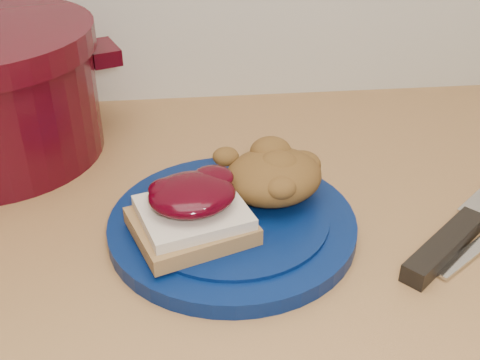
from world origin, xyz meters
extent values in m
cylinder|color=#041645|center=(-0.01, 1.46, 0.91)|extent=(0.31, 0.31, 0.02)
cube|color=olive|center=(-0.05, 1.43, 0.93)|extent=(0.13, 0.12, 0.02)
cube|color=beige|center=(-0.05, 1.44, 0.94)|extent=(0.12, 0.11, 0.01)
ellipsoid|color=#31010A|center=(-0.05, 1.44, 0.96)|extent=(0.10, 0.09, 0.03)
ellipsoid|color=brown|center=(0.04, 1.49, 0.95)|extent=(0.12, 0.11, 0.05)
cube|color=black|center=(0.20, 1.40, 0.91)|extent=(0.11, 0.10, 0.02)
cube|color=#3A050D|center=(-0.15, 1.71, 1.01)|extent=(0.05, 0.07, 0.02)
camera|label=1|loc=(-0.05, 0.96, 1.27)|focal=45.00mm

